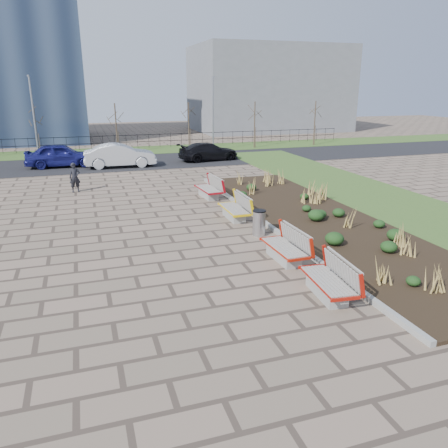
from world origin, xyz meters
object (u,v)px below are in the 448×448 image
object	(u,v)px
litter_bin	(259,223)
car_blue	(61,155)
pedestrian	(75,178)
car_black	(209,151)
car_silver	(120,155)
lamp_east	(213,114)
bench_a	(327,279)
bench_b	(284,246)
bench_c	(234,207)
lamp_west	(34,118)
bench_d	(208,188)

from	to	relation	value
litter_bin	car_blue	world-z (taller)	car_blue
pedestrian	car_black	distance (m)	12.16
litter_bin	car_silver	size ratio (longest dim) A/B	0.20
litter_bin	lamp_east	size ratio (longest dim) A/B	0.16
bench_a	litter_bin	world-z (taller)	bench_a
car_black	bench_b	bearing A→B (deg)	163.10
bench_c	litter_bin	world-z (taller)	bench_c
bench_b	lamp_east	world-z (taller)	lamp_east
car_black	lamp_west	bearing A→B (deg)	60.20
lamp_west	car_blue	bearing A→B (deg)	-68.05
bench_a	bench_b	size ratio (longest dim) A/B	1.00
bench_b	litter_bin	world-z (taller)	bench_b
litter_bin	lamp_east	bearing A→B (deg)	77.66
litter_bin	car_black	size ratio (longest dim) A/B	0.21
bench_b	lamp_west	world-z (taller)	lamp_west
bench_c	bench_d	xyz separation A→B (m)	(0.00, 3.89, 0.00)
bench_d	lamp_west	bearing A→B (deg)	115.33
bench_b	lamp_west	size ratio (longest dim) A/B	0.35
car_black	lamp_west	distance (m)	13.34
bench_c	car_blue	xyz separation A→B (m)	(-7.21, 15.29, 0.31)
car_black	lamp_east	world-z (taller)	lamp_east
bench_a	pedestrian	distance (m)	15.91
pedestrian	lamp_west	bearing A→B (deg)	93.29
car_black	litter_bin	bearing A→B (deg)	162.36
litter_bin	bench_c	bearing A→B (deg)	94.38
litter_bin	pedestrian	xyz separation A→B (m)	(-6.48, 9.49, 0.29)
lamp_east	car_black	bearing A→B (deg)	-110.36
bench_c	lamp_east	size ratio (longest dim) A/B	0.35
car_blue	car_silver	xyz separation A→B (m)	(3.85, -1.33, -0.00)
car_blue	lamp_east	size ratio (longest dim) A/B	0.78
lamp_west	lamp_east	size ratio (longest dim) A/B	1.00
pedestrian	lamp_east	distance (m)	17.04
pedestrian	bench_a	bearing A→B (deg)	-75.49
pedestrian	car_blue	bearing A→B (deg)	87.55
bench_b	bench_d	bearing A→B (deg)	88.83
bench_b	pedestrian	distance (m)	13.55
pedestrian	lamp_east	world-z (taller)	lamp_east
bench_d	car_black	size ratio (longest dim) A/B	0.47
car_black	lamp_east	bearing A→B (deg)	-28.08
bench_a	lamp_east	distance (m)	27.73
bench_c	bench_d	size ratio (longest dim) A/B	1.00
litter_bin	lamp_west	world-z (taller)	lamp_west
bench_b	lamp_east	xyz separation A→B (m)	(5.00, 24.54, 2.54)
pedestrian	car_silver	xyz separation A→B (m)	(2.95, 6.79, 0.04)
bench_a	bench_b	xyz separation A→B (m)	(0.00, 2.62, 0.00)
bench_a	car_blue	distance (m)	23.84
car_silver	car_black	world-z (taller)	car_silver
bench_d	car_silver	distance (m)	10.63
bench_a	pedestrian	world-z (taller)	pedestrian
bench_b	bench_c	distance (m)	4.81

